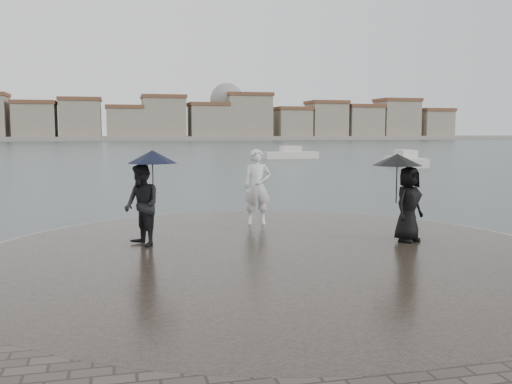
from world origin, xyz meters
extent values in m
plane|color=#2B3835|center=(0.00, 0.00, 0.00)|extent=(400.00, 400.00, 0.00)
cylinder|color=gray|center=(0.00, 3.50, 0.16)|extent=(12.50, 12.50, 0.32)
cylinder|color=#2D261E|center=(0.00, 3.50, 0.18)|extent=(11.90, 11.90, 0.36)
imported|color=white|center=(0.57, 6.95, 1.35)|extent=(0.80, 0.60, 1.97)
imported|color=black|center=(-2.51, 4.76, 1.24)|extent=(0.96, 1.06, 1.76)
cylinder|color=black|center=(-2.26, 4.86, 1.71)|extent=(0.02, 0.02, 0.90)
cone|color=black|center=(-2.26, 4.86, 2.26)|extent=(1.09, 1.09, 0.28)
imported|color=black|center=(3.24, 3.83, 1.20)|extent=(0.97, 0.86, 1.67)
cylinder|color=black|center=(2.99, 3.93, 1.66)|extent=(0.02, 0.02, 0.90)
cone|color=black|center=(2.99, 3.93, 2.18)|extent=(1.11, 1.11, 0.26)
cube|color=gray|center=(0.00, 163.00, 0.60)|extent=(260.00, 20.00, 1.20)
cube|color=gray|center=(-24.00, 160.00, 5.00)|extent=(11.00, 10.00, 10.00)
cube|color=brown|center=(-24.00, 160.00, 10.50)|extent=(11.60, 10.60, 1.00)
cube|color=gray|center=(-12.00, 160.00, 5.50)|extent=(11.00, 10.00, 11.00)
cube|color=brown|center=(-12.00, 160.00, 11.50)|extent=(11.60, 10.60, 1.00)
cube|color=gray|center=(0.00, 160.00, 4.50)|extent=(10.00, 10.00, 9.00)
cube|color=brown|center=(0.00, 160.00, 9.50)|extent=(10.60, 10.60, 1.00)
cube|color=gray|center=(11.00, 160.00, 6.00)|extent=(12.00, 10.00, 12.00)
cube|color=brown|center=(11.00, 160.00, 12.50)|extent=(12.60, 10.60, 1.00)
cube|color=gray|center=(24.00, 160.00, 5.00)|extent=(11.00, 10.00, 10.00)
cube|color=brown|center=(24.00, 160.00, 10.50)|extent=(11.60, 10.60, 1.00)
cube|color=gray|center=(36.00, 160.00, 6.50)|extent=(13.00, 10.00, 13.00)
cube|color=brown|center=(36.00, 160.00, 13.50)|extent=(13.60, 10.60, 1.00)
cube|color=gray|center=(50.00, 160.00, 4.50)|extent=(10.00, 10.00, 9.00)
cube|color=brown|center=(50.00, 160.00, 9.50)|extent=(10.60, 10.60, 1.00)
cube|color=gray|center=(61.00, 160.00, 5.50)|extent=(11.00, 10.00, 11.00)
cube|color=brown|center=(61.00, 160.00, 11.50)|extent=(11.60, 10.60, 1.00)
cube|color=gray|center=(73.00, 160.00, 5.00)|extent=(11.00, 10.00, 10.00)
cube|color=brown|center=(73.00, 160.00, 10.50)|extent=(11.60, 10.60, 1.00)
cube|color=gray|center=(85.00, 160.00, 6.00)|extent=(12.00, 10.00, 12.00)
cube|color=brown|center=(85.00, 160.00, 12.50)|extent=(12.60, 10.60, 1.00)
cube|color=gray|center=(98.00, 160.00, 4.50)|extent=(10.00, 10.00, 9.00)
cube|color=brown|center=(98.00, 160.00, 9.50)|extent=(10.60, 10.60, 1.00)
sphere|color=gray|center=(30.00, 162.00, 12.00)|extent=(10.00, 10.00, 10.00)
cube|color=silver|center=(19.45, 33.70, 0.25)|extent=(2.18, 5.64, 0.90)
cube|color=silver|center=(19.45, 33.70, 0.85)|extent=(1.41, 2.12, 0.90)
cube|color=silver|center=(14.19, 47.43, 0.25)|extent=(5.58, 1.89, 0.90)
cube|color=silver|center=(14.19, 47.43, 0.85)|extent=(2.06, 1.30, 0.90)
camera|label=1|loc=(-3.05, -7.48, 2.81)|focal=40.00mm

